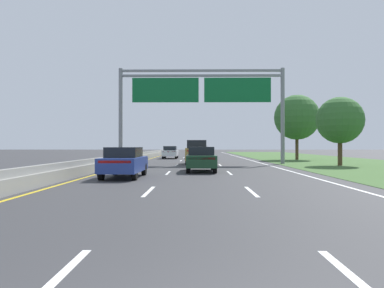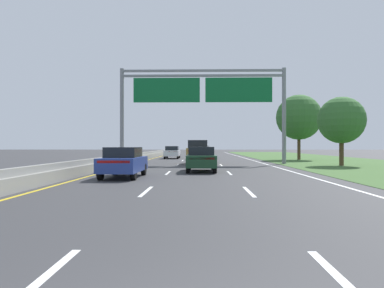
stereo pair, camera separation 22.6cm
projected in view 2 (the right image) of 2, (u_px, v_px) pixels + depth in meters
ground_plane at (199, 162)px, 37.81m from camera, size 220.00×220.00×0.00m
lane_striping at (199, 162)px, 37.35m from camera, size 11.96×106.00×0.01m
grass_verge_right at (337, 162)px, 37.49m from camera, size 14.00×110.00×0.02m
median_barrier_concrete at (135, 158)px, 37.96m from camera, size 0.60×110.00×0.85m
overhead_sign_gantry at (203, 95)px, 33.42m from camera, size 15.06×0.42×8.67m
pickup_truck_silver at (200, 150)px, 47.41m from camera, size 2.12×5.44×2.20m
car_white_left_lane_sedan at (172, 152)px, 46.71m from camera, size 1.84×4.41×1.57m
car_gold_centre_lane_suv at (198, 152)px, 32.58m from camera, size 1.91×4.70×2.11m
car_darkgreen_centre_lane_sedan at (201, 159)px, 23.46m from camera, size 1.83×4.41×1.57m
car_blue_left_lane_sedan at (124, 162)px, 19.13m from camera, size 1.86×4.42×1.57m
roadside_tree_mid at (341, 120)px, 30.10m from camera, size 3.81×3.81×5.63m
roadside_tree_far at (299, 117)px, 42.41m from camera, size 5.18×5.18×7.49m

